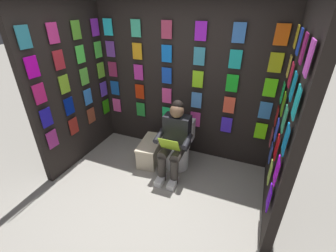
{
  "coord_description": "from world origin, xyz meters",
  "views": [
    {
      "loc": [
        -1.17,
        1.8,
        2.42
      ],
      "look_at": [
        -0.05,
        -0.89,
        0.85
      ],
      "focal_mm": 24.47,
      "sensor_mm": 36.0,
      "label": 1
    }
  ],
  "objects": [
    {
      "name": "comic_longbox_near",
      "position": [
        0.35,
        -1.08,
        0.19
      ],
      "size": [
        0.4,
        0.68,
        0.37
      ],
      "rotation": [
        0.0,
        0.0,
        0.13
      ],
      "color": "beige",
      "rests_on": "ground"
    },
    {
      "name": "person_reading",
      "position": [
        -0.13,
        -0.95,
        0.6
      ],
      "size": [
        0.53,
        0.69,
        1.19
      ],
      "rotation": [
        0.0,
        0.0,
        0.02
      ],
      "color": "black",
      "rests_on": "ground"
    },
    {
      "name": "display_wall_right",
      "position": [
        1.55,
        -0.81,
        1.25
      ],
      "size": [
        0.14,
        1.62,
        2.49
      ],
      "color": "black",
      "rests_on": "ground"
    },
    {
      "name": "toilet",
      "position": [
        -0.12,
        -1.18,
        0.33
      ],
      "size": [
        0.41,
        0.56,
        0.77
      ],
      "rotation": [
        0.0,
        0.0,
        0.02
      ],
      "color": "white",
      "rests_on": "ground"
    },
    {
      "name": "display_wall_left",
      "position": [
        -1.55,
        -0.81,
        1.25
      ],
      "size": [
        0.14,
        1.62,
        2.49
      ],
      "color": "black",
      "rests_on": "ground"
    },
    {
      "name": "ground_plane",
      "position": [
        0.0,
        0.0,
        0.0
      ],
      "size": [
        30.0,
        30.0,
        0.0
      ],
      "primitive_type": "plane",
      "color": "#9E998E"
    },
    {
      "name": "display_wall_back",
      "position": [
        -0.0,
        -1.67,
        1.25
      ],
      "size": [
        3.1,
        0.14,
        2.49
      ],
      "color": "black",
      "rests_on": "ground"
    }
  ]
}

